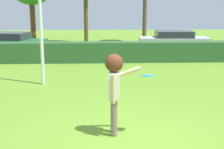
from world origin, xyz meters
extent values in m
plane|color=olive|center=(0.00, 0.00, 0.00)|extent=(60.00, 60.00, 0.00)
cylinder|color=#796156|center=(-0.33, 0.38, 0.42)|extent=(0.14, 0.14, 0.84)
cylinder|color=#796156|center=(-0.35, 0.19, 0.42)|extent=(0.14, 0.14, 0.84)
cube|color=silver|center=(-0.34, 0.28, 1.13)|extent=(0.26, 0.40, 0.58)
cylinder|color=tan|center=(-0.04, 0.49, 1.37)|extent=(0.62, 0.15, 0.30)
cylinder|color=tan|center=(-0.36, 0.05, 1.11)|extent=(0.09, 0.09, 0.62)
sphere|color=tan|center=(-0.34, 0.28, 1.59)|extent=(0.22, 0.22, 0.22)
sphere|color=#4F2A16|center=(-0.34, 0.28, 1.62)|extent=(0.39, 0.39, 0.39)
cylinder|color=#268CE5|center=(0.39, 0.25, 1.35)|extent=(0.25, 0.25, 0.05)
cube|color=#2D562C|center=(0.00, 9.55, 0.50)|extent=(24.12, 0.90, 1.00)
cube|color=#1E6633|center=(-5.84, 12.44, 0.57)|extent=(4.47, 2.55, 0.55)
cube|color=#2D333D|center=(-5.84, 12.44, 1.05)|extent=(2.48, 2.00, 0.40)
cylinder|color=black|center=(-4.22, 12.96, 0.30)|extent=(0.61, 0.23, 0.60)
cylinder|color=black|center=(-4.58, 11.29, 0.30)|extent=(0.61, 0.23, 0.60)
cube|color=#B7B7BC|center=(3.99, 13.14, 0.57)|extent=(4.28, 1.90, 0.55)
cube|color=#2D333D|center=(3.99, 13.14, 1.05)|extent=(2.27, 1.67, 0.40)
cylinder|color=black|center=(5.50, 13.92, 0.30)|extent=(0.60, 0.13, 0.60)
cylinder|color=black|center=(5.42, 12.22, 0.30)|extent=(0.60, 0.13, 0.60)
cylinder|color=black|center=(2.57, 14.06, 0.30)|extent=(0.60, 0.13, 0.60)
cylinder|color=black|center=(2.48, 12.36, 0.30)|extent=(0.60, 0.13, 0.60)
cylinder|color=brown|center=(2.83, 17.77, 2.45)|extent=(0.30, 0.30, 4.89)
cylinder|color=brown|center=(-1.48, 16.33, 2.62)|extent=(0.28, 0.28, 5.24)
cylinder|color=brown|center=(-5.68, 19.04, 1.75)|extent=(0.40, 0.40, 3.51)
camera|label=1|loc=(-0.69, -6.49, 2.85)|focal=51.86mm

